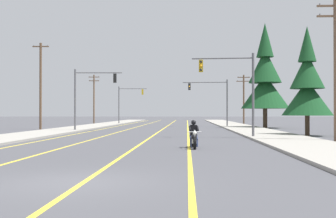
{
  "coord_description": "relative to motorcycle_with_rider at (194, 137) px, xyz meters",
  "views": [
    {
      "loc": [
        3.01,
        -11.07,
        1.83
      ],
      "look_at": [
        1.35,
        26.12,
        2.17
      ],
      "focal_mm": 45.44,
      "sensor_mm": 36.0,
      "label": 1
    }
  ],
  "objects": [
    {
      "name": "lane_stripe_right",
      "position": [
        -0.25,
        33.94,
        -0.58
      ],
      "size": [
        0.16,
        100.0,
        0.01
      ],
      "primitive_type": "cube",
      "color": "yellow",
      "rests_on": "ground"
    },
    {
      "name": "utility_pole_left_near",
      "position": [
        -16.56,
        24.17,
        4.39
      ],
      "size": [
        1.84,
        0.26,
        9.59
      ],
      "color": "brown",
      "rests_on": "ground"
    },
    {
      "name": "lane_stripe_left",
      "position": [
        -6.86,
        33.94,
        -0.58
      ],
      "size": [
        0.16,
        100.0,
        0.01
      ],
      "primitive_type": "cube",
      "color": "yellow",
      "rests_on": "ground"
    },
    {
      "name": "utility_pole_right_far",
      "position": [
        9.02,
        48.39,
        3.83
      ],
      "size": [
        2.39,
        0.26,
        8.11
      ],
      "color": "brown",
      "rests_on": "ground"
    },
    {
      "name": "utility_pole_left_far",
      "position": [
        -16.6,
        51.38,
        3.98
      ],
      "size": [
        1.89,
        0.26,
        8.5
      ],
      "color": "brown",
      "rests_on": "ground"
    },
    {
      "name": "lane_stripe_far_left",
      "position": [
        -9.92,
        33.94,
        -0.58
      ],
      "size": [
        0.16,
        100.0,
        0.01
      ],
      "primitive_type": "cube",
      "color": "yellow",
      "rests_on": "ground"
    },
    {
      "name": "traffic_signal_mid_right",
      "position": [
        3.17,
        33.69,
        3.57
      ],
      "size": [
        5.89,
        0.55,
        6.2
      ],
      "color": "#56565B",
      "rests_on": "ground"
    },
    {
      "name": "lane_stripe_center",
      "position": [
        -3.07,
        33.94,
        -0.58
      ],
      "size": [
        0.16,
        100.0,
        0.01
      ],
      "primitive_type": "cube",
      "color": "yellow",
      "rests_on": "ground"
    },
    {
      "name": "conifer_tree_right_verge_far",
      "position": [
        9.1,
        29.66,
        5.25
      ],
      "size": [
        5.79,
        5.79,
        12.74
      ],
      "color": "#423023",
      "rests_on": "ground"
    },
    {
      "name": "conifer_tree_right_verge_near",
      "position": [
        9.2,
        12.04,
        3.43
      ],
      "size": [
        3.98,
        3.98,
        8.76
      ],
      "color": "#423023",
      "rests_on": "ground"
    },
    {
      "name": "traffic_signal_near_left",
      "position": [
        -10.18,
        19.87,
        3.51
      ],
      "size": [
        4.78,
        0.49,
        6.2
      ],
      "color": "#56565B",
      "rests_on": "ground"
    },
    {
      "name": "utility_pole_right_near",
      "position": [
        9.07,
        5.16,
        4.32
      ],
      "size": [
        2.34,
        0.26,
        9.02
      ],
      "color": "brown",
      "rests_on": "ground"
    },
    {
      "name": "motorcycle_with_rider",
      "position": [
        0.0,
        0.0,
        0.0
      ],
      "size": [
        0.7,
        2.19,
        1.46
      ],
      "color": "black",
      "rests_on": "ground"
    },
    {
      "name": "ground_plane",
      "position": [
        -3.36,
        -11.06,
        -0.59
      ],
      "size": [
        400.0,
        400.0,
        0.0
      ],
      "primitive_type": "plane",
      "color": "#47474C"
    },
    {
      "name": "traffic_signal_near_right",
      "position": [
        3.19,
        9.13,
        3.49
      ],
      "size": [
        4.56,
        0.45,
        6.2
      ],
      "color": "#56565B",
      "rests_on": "ground"
    },
    {
      "name": "sidewalk_kerb_left",
      "position": [
        -12.94,
        28.94,
        -0.52
      ],
      "size": [
        4.4,
        110.0,
        0.14
      ],
      "primitive_type": "cube",
      "color": "#9E998E",
      "rests_on": "ground"
    },
    {
      "name": "traffic_signal_mid_left",
      "position": [
        -10.27,
        47.69,
        3.5
      ],
      "size": [
        4.67,
        0.61,
        6.2
      ],
      "color": "#56565B",
      "rests_on": "ground"
    },
    {
      "name": "sidewalk_kerb_right",
      "position": [
        6.22,
        28.94,
        -0.52
      ],
      "size": [
        4.4,
        110.0,
        0.14
      ],
      "primitive_type": "cube",
      "color": "#9E998E",
      "rests_on": "ground"
    }
  ]
}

